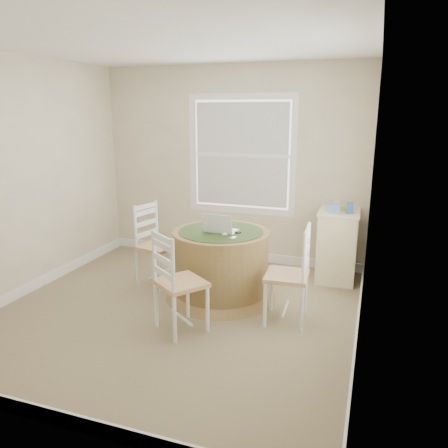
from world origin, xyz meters
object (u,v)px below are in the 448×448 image
(chair_near, at_px, (181,282))
(corner_chest, at_px, (337,245))
(round_table, at_px, (221,261))
(chair_left, at_px, (158,246))
(laptop, at_px, (220,229))
(chair_right, at_px, (287,275))

(chair_near, distance_m, corner_chest, 2.20)
(round_table, distance_m, corner_chest, 1.50)
(chair_left, relative_size, corner_chest, 1.10)
(round_table, bearing_deg, chair_left, -170.38)
(chair_near, distance_m, laptop, 0.88)
(laptop, relative_size, corner_chest, 0.39)
(corner_chest, bearing_deg, chair_right, -107.03)
(chair_left, xyz_separation_m, laptop, (0.82, -0.12, 0.31))
(chair_near, xyz_separation_m, laptop, (0.10, 0.82, 0.31))
(round_table, height_order, chair_right, chair_right)
(chair_left, relative_size, laptop, 2.85)
(corner_chest, bearing_deg, chair_near, -126.31)
(chair_near, height_order, chair_right, same)
(chair_right, bearing_deg, round_table, -117.16)
(chair_near, relative_size, corner_chest, 1.10)
(round_table, bearing_deg, laptop, -66.05)
(corner_chest, bearing_deg, chair_left, -157.90)
(chair_left, xyz_separation_m, chair_near, (0.72, -0.94, 0.00))
(chair_left, distance_m, corner_chest, 2.16)
(round_table, distance_m, chair_left, 0.82)
(chair_left, distance_m, chair_right, 1.67)
(round_table, height_order, chair_near, chair_near)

